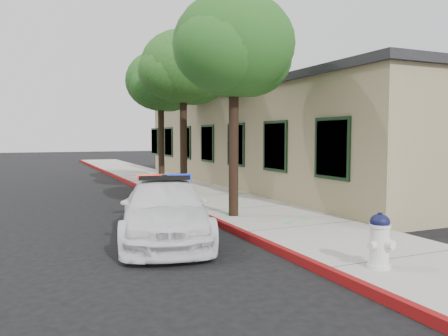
% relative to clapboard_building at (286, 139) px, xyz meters
% --- Properties ---
extents(ground, '(120.00, 120.00, 0.00)m').
position_rel_clapboard_building_xyz_m(ground, '(-6.69, -9.00, -2.13)').
color(ground, black).
rests_on(ground, ground).
extents(sidewalk, '(3.20, 60.00, 0.15)m').
position_rel_clapboard_building_xyz_m(sidewalk, '(-5.09, -6.00, -2.05)').
color(sidewalk, '#9A968C').
rests_on(sidewalk, ground).
extents(red_curb, '(0.14, 60.00, 0.16)m').
position_rel_clapboard_building_xyz_m(red_curb, '(-6.63, -6.00, -2.05)').
color(red_curb, maroon).
rests_on(red_curb, ground).
extents(clapboard_building, '(7.30, 20.89, 4.24)m').
position_rel_clapboard_building_xyz_m(clapboard_building, '(0.00, 0.00, 0.00)').
color(clapboard_building, '#9C8E66').
rests_on(clapboard_building, ground).
extents(police_car, '(2.90, 4.86, 1.44)m').
position_rel_clapboard_building_xyz_m(police_car, '(-8.30, -8.41, -1.46)').
color(police_car, white).
rests_on(police_car, ground).
extents(fire_hydrant, '(0.52, 0.45, 0.90)m').
position_rel_clapboard_building_xyz_m(fire_hydrant, '(-5.88, -12.34, -1.52)').
color(fire_hydrant, white).
rests_on(fire_hydrant, sidewalk).
extents(street_tree_near, '(3.42, 3.21, 5.87)m').
position_rel_clapboard_building_xyz_m(street_tree_near, '(-5.98, -7.06, 2.41)').
color(street_tree_near, black).
rests_on(street_tree_near, sidewalk).
extents(street_tree_mid, '(3.43, 3.16, 6.03)m').
position_rel_clapboard_building_xyz_m(street_tree_mid, '(-5.65, -1.96, 2.57)').
color(street_tree_mid, black).
rests_on(street_tree_mid, sidewalk).
extents(street_tree_far, '(3.21, 3.18, 5.90)m').
position_rel_clapboard_building_xyz_m(street_tree_far, '(-5.45, 1.60, 2.46)').
color(street_tree_far, black).
rests_on(street_tree_far, sidewalk).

